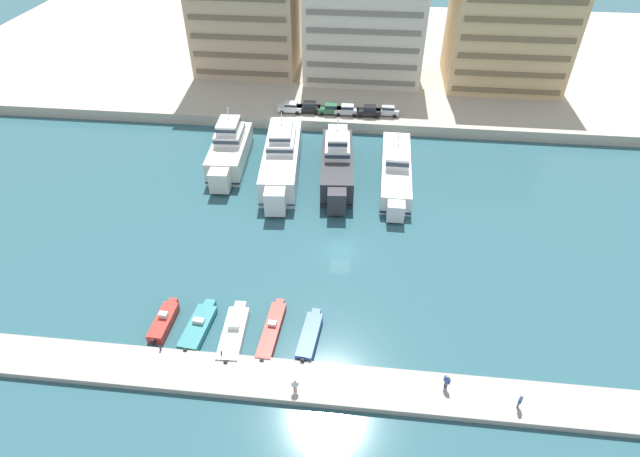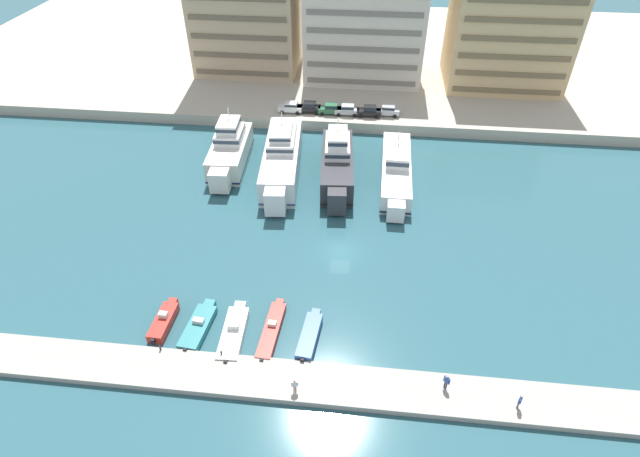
{
  "view_description": "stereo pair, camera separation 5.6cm",
  "coord_description": "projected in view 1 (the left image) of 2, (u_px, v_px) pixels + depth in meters",
  "views": [
    {
      "loc": [
        2.33,
        -45.54,
        40.77
      ],
      "look_at": [
        -2.65,
        1.18,
        2.5
      ],
      "focal_mm": 28.0,
      "sensor_mm": 36.0,
      "label": 1
    },
    {
      "loc": [
        2.39,
        -45.53,
        40.77
      ],
      "look_at": [
        -2.65,
        1.18,
        2.5
      ],
      "focal_mm": 28.0,
      "sensor_mm": 36.0,
      "label": 2
    }
  ],
  "objects": [
    {
      "name": "ground_plane",
      "position": [
        340.0,
        252.0,
        61.05
      ],
      "size": [
        400.0,
        400.0,
        0.0
      ],
      "primitive_type": "plane",
      "color": "#2D5B66"
    },
    {
      "name": "quay_promenade",
      "position": [
        362.0,
        54.0,
        110.82
      ],
      "size": [
        180.0,
        70.0,
        1.85
      ],
      "primitive_type": "cube",
      "color": "#BCB29E",
      "rests_on": "ground"
    },
    {
      "name": "pier_dock",
      "position": [
        325.0,
        385.0,
        46.22
      ],
      "size": [
        120.0,
        4.43,
        0.68
      ],
      "primitive_type": "cube",
      "color": "#A8A399",
      "rests_on": "ground"
    },
    {
      "name": "yacht_ivory_far_left",
      "position": [
        229.0,
        150.0,
        75.32
      ],
      "size": [
        5.72,
        16.52,
        8.38
      ],
      "color": "silver",
      "rests_on": "ground"
    },
    {
      "name": "yacht_white_left",
      "position": [
        282.0,
        157.0,
        73.56
      ],
      "size": [
        6.58,
        22.6,
        8.34
      ],
      "color": "white",
      "rests_on": "ground"
    },
    {
      "name": "yacht_charcoal_mid_left",
      "position": [
        337.0,
        163.0,
        72.22
      ],
      "size": [
        5.71,
        18.75,
        8.56
      ],
      "color": "#333338",
      "rests_on": "ground"
    },
    {
      "name": "yacht_white_center_left",
      "position": [
        396.0,
        169.0,
        72.34
      ],
      "size": [
        4.4,
        20.77,
        6.4
      ],
      "color": "white",
      "rests_on": "ground"
    },
    {
      "name": "motorboat_red_far_left",
      "position": [
        164.0,
        321.0,
        51.86
      ],
      "size": [
        1.82,
        5.87,
        1.57
      ],
      "color": "red",
      "rests_on": "ground"
    },
    {
      "name": "motorboat_teal_left",
      "position": [
        199.0,
        326.0,
        51.48
      ],
      "size": [
        2.65,
        6.99,
        1.25
      ],
      "color": "teal",
      "rests_on": "ground"
    },
    {
      "name": "motorboat_white_mid_left",
      "position": [
        234.0,
        333.0,
        50.79
      ],
      "size": [
        2.43,
        7.97,
        1.44
      ],
      "color": "white",
      "rests_on": "ground"
    },
    {
      "name": "motorboat_red_center_left",
      "position": [
        272.0,
        330.0,
        51.11
      ],
      "size": [
        1.96,
        8.26,
        1.18
      ],
      "color": "red",
      "rests_on": "ground"
    },
    {
      "name": "motorboat_blue_center",
      "position": [
        310.0,
        336.0,
        50.34
      ],
      "size": [
        2.18,
        6.72,
        1.09
      ],
      "color": "#33569E",
      "rests_on": "ground"
    },
    {
      "name": "car_white_far_left",
      "position": [
        290.0,
        107.0,
        85.8
      ],
      "size": [
        4.11,
        1.94,
        1.8
      ],
      "color": "white",
      "rests_on": "quay_promenade"
    },
    {
      "name": "car_black_left",
      "position": [
        309.0,
        107.0,
        85.79
      ],
      "size": [
        4.16,
        2.04,
        1.8
      ],
      "color": "black",
      "rests_on": "quay_promenade"
    },
    {
      "name": "car_green_mid_left",
      "position": [
        330.0,
        108.0,
        85.34
      ],
      "size": [
        4.17,
        2.06,
        1.8
      ],
      "color": "#2D6642",
      "rests_on": "quay_promenade"
    },
    {
      "name": "car_silver_center_left",
      "position": [
        347.0,
        109.0,
        85.07
      ],
      "size": [
        4.14,
        1.99,
        1.8
      ],
      "color": "#B7BCC1",
      "rests_on": "quay_promenade"
    },
    {
      "name": "car_black_center",
      "position": [
        369.0,
        111.0,
        84.69
      ],
      "size": [
        4.16,
        2.05,
        1.8
      ],
      "color": "black",
      "rests_on": "quay_promenade"
    },
    {
      "name": "car_silver_center_right",
      "position": [
        387.0,
        110.0,
        84.89
      ],
      "size": [
        4.13,
        1.97,
        1.8
      ],
      "color": "#B7BCC1",
      "rests_on": "quay_promenade"
    },
    {
      "name": "apartment_block_left",
      "position": [
        364.0,
        28.0,
        92.51
      ],
      "size": [
        22.26,
        12.48,
        20.61
      ],
      "color": "silver",
      "rests_on": "quay_promenade"
    },
    {
      "name": "apartment_block_mid_left",
      "position": [
        508.0,
        32.0,
        90.82
      ],
      "size": [
        21.04,
        16.17,
        20.66
      ],
      "color": "#E0BC84",
      "rests_on": "quay_promenade"
    },
    {
      "name": "pedestrian_near_edge",
      "position": [
        520.0,
        400.0,
        43.42
      ],
      "size": [
        0.43,
        0.63,
        1.77
      ],
      "color": "#4C515B",
      "rests_on": "pier_dock"
    },
    {
      "name": "pedestrian_mid_deck",
      "position": [
        447.0,
        381.0,
        44.96
      ],
      "size": [
        0.53,
        0.5,
        1.77
      ],
      "color": "#282D3D",
      "rests_on": "pier_dock"
    },
    {
      "name": "pedestrian_far_side",
      "position": [
        295.0,
        385.0,
        44.73
      ],
      "size": [
        0.61,
        0.32,
        1.62
      ],
      "color": "#7A6B56",
      "rests_on": "pier_dock"
    },
    {
      "name": "bollard_west",
      "position": [
        160.0,
        348.0,
        48.67
      ],
      "size": [
        0.2,
        0.2,
        0.61
      ],
      "color": "#2D2D33",
      "rests_on": "pier_dock"
    },
    {
      "name": "bollard_west_mid",
      "position": [
        221.0,
        353.0,
        48.16
      ],
      "size": [
        0.2,
        0.2,
        0.61
      ],
      "color": "#2D2D33",
      "rests_on": "pier_dock"
    }
  ]
}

